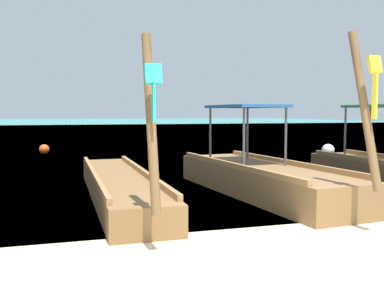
{
  "coord_description": "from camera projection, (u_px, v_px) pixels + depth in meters",
  "views": [
    {
      "loc": [
        -2.3,
        -4.04,
        1.68
      ],
      "look_at": [
        0.0,
        3.72,
        1.1
      ],
      "focal_mm": 40.59,
      "sensor_mm": 36.0,
      "label": 1
    }
  ],
  "objects": [
    {
      "name": "mooring_buoy_far",
      "position": [
        328.0,
        150.0,
        16.69
      ],
      "size": [
        0.48,
        0.48,
        0.48
      ],
      "color": "white",
      "rests_on": "sea_water"
    },
    {
      "name": "ground",
      "position": [
        291.0,
        270.0,
        4.64
      ],
      "size": [
        120.0,
        120.0,
        0.0
      ],
      "primitive_type": "plane",
      "color": "beige"
    },
    {
      "name": "sea_water",
      "position": [
        80.0,
        124.0,
        63.65
      ],
      "size": [
        120.0,
        120.0,
        0.0
      ],
      "primitive_type": "plane",
      "color": "#2DB29E",
      "rests_on": "ground"
    },
    {
      "name": "longtail_boat_yellow_ribbon",
      "position": [
        261.0,
        177.0,
        8.92
      ],
      "size": [
        1.91,
        5.87,
        2.89
      ],
      "color": "brown",
      "rests_on": "ground"
    },
    {
      "name": "longtail_boat_turquoise_ribbon",
      "position": [
        119.0,
        186.0,
        8.49
      ],
      "size": [
        1.08,
        6.61,
        2.7
      ],
      "color": "brown",
      "rests_on": "ground"
    },
    {
      "name": "mooring_buoy_near",
      "position": [
        44.0,
        149.0,
        17.55
      ],
      "size": [
        0.4,
        0.4,
        0.4
      ],
      "color": "#EA5119",
      "rests_on": "sea_water"
    }
  ]
}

